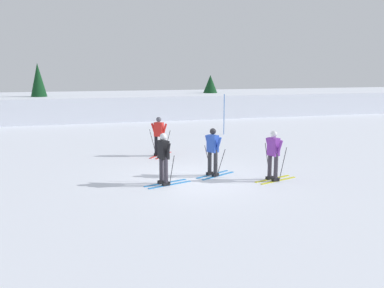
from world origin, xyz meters
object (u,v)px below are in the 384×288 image
skier_purple (273,154)px  conifer_far_left (39,87)px  skier_blue (213,151)px  skier_red (159,135)px  trail_marker_pole (224,114)px  conifer_far_right (210,90)px  skier_black (164,157)px

skier_purple → conifer_far_left: 21.69m
skier_blue → skier_red: size_ratio=1.00×
skier_purple → skier_red: (-2.90, 5.01, -0.00)m
trail_marker_pole → conifer_far_right: conifer_far_right is taller
skier_black → trail_marker_pole: trail_marker_pole is taller
skier_black → trail_marker_pole: size_ratio=0.74×
skier_black → conifer_far_right: (8.37, 20.35, 1.09)m
skier_red → trail_marker_pole: (4.81, 4.90, 0.25)m
skier_black → skier_blue: size_ratio=1.00×
skier_blue → skier_purple: (1.76, -1.13, 0.00)m
skier_blue → skier_red: bearing=106.3°
skier_black → skier_purple: size_ratio=1.00×
skier_blue → conifer_far_right: 20.79m
skier_purple → skier_red: same height
conifer_far_left → conifer_far_right: bearing=4.6°
skier_purple → trail_marker_pole: bearing=79.1°
skier_black → conifer_far_right: size_ratio=0.53×
skier_blue → trail_marker_pole: size_ratio=0.74×
skier_red → trail_marker_pole: 6.87m
skier_blue → conifer_far_right: (6.48, 19.72, 1.09)m
skier_black → conifer_far_right: conifer_far_right is taller
skier_black → skier_blue: (1.89, 0.62, -0.00)m
trail_marker_pole → skier_red: bearing=-134.4°
skier_blue → skier_red: (-1.14, 3.88, 0.00)m
trail_marker_pole → skier_purple: bearing=-100.9°
skier_red → skier_black: bearing=-99.5°
skier_black → skier_blue: 1.99m
trail_marker_pole → conifer_far_right: 11.33m
skier_red → conifer_far_left: 15.97m
skier_red → trail_marker_pole: trail_marker_pole is taller
trail_marker_pole → conifer_far_left: size_ratio=0.56×
skier_blue → skier_purple: same height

